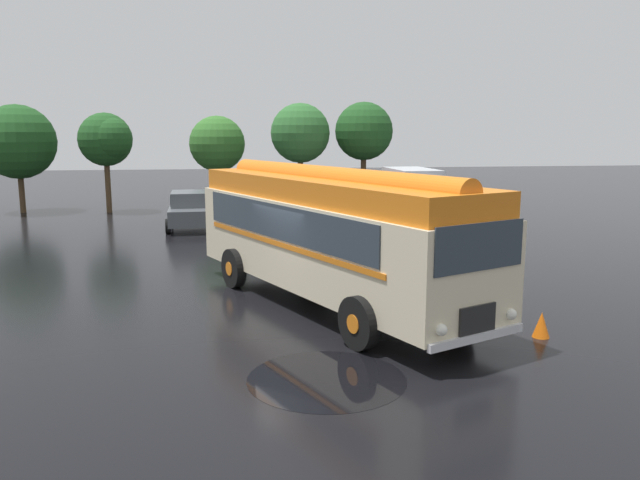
{
  "coord_description": "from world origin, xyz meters",
  "views": [
    {
      "loc": [
        -1.9,
        -14.95,
        4.32
      ],
      "look_at": [
        0.61,
        1.64,
        1.4
      ],
      "focal_mm": 35.0,
      "sensor_mm": 36.0,
      "label": 1
    }
  ],
  "objects_px": {
    "car_far_right": "(362,205)",
    "box_van": "(416,193)",
    "vintage_bus": "(329,231)",
    "traffic_cone": "(541,325)",
    "car_mid_left": "(250,208)",
    "car_near_left": "(189,210)",
    "car_mid_right": "(310,205)"
  },
  "relations": [
    {
      "from": "vintage_bus",
      "to": "car_mid_right",
      "type": "height_order",
      "value": "vintage_bus"
    },
    {
      "from": "car_far_right",
      "to": "box_van",
      "type": "bearing_deg",
      "value": 5.11
    },
    {
      "from": "car_mid_right",
      "to": "traffic_cone",
      "type": "relative_size",
      "value": 7.96
    },
    {
      "from": "vintage_bus",
      "to": "car_near_left",
      "type": "height_order",
      "value": "vintage_bus"
    },
    {
      "from": "vintage_bus",
      "to": "car_near_left",
      "type": "distance_m",
      "value": 14.1
    },
    {
      "from": "car_near_left",
      "to": "box_van",
      "type": "bearing_deg",
      "value": 5.81
    },
    {
      "from": "car_mid_left",
      "to": "box_van",
      "type": "height_order",
      "value": "box_van"
    },
    {
      "from": "car_mid_left",
      "to": "car_mid_right",
      "type": "xyz_separation_m",
      "value": [
        2.94,
        0.87,
        0.0
      ]
    },
    {
      "from": "car_mid_left",
      "to": "vintage_bus",
      "type": "bearing_deg",
      "value": -83.9
    },
    {
      "from": "car_mid_left",
      "to": "box_van",
      "type": "distance_m",
      "value": 8.29
    },
    {
      "from": "car_mid_left",
      "to": "car_far_right",
      "type": "bearing_deg",
      "value": 7.41
    },
    {
      "from": "traffic_cone",
      "to": "car_mid_right",
      "type": "bearing_deg",
      "value": 98.23
    },
    {
      "from": "traffic_cone",
      "to": "car_mid_left",
      "type": "bearing_deg",
      "value": 108.14
    },
    {
      "from": "car_mid_right",
      "to": "traffic_cone",
      "type": "bearing_deg",
      "value": -81.77
    },
    {
      "from": "box_van",
      "to": "car_mid_right",
      "type": "bearing_deg",
      "value": -179.1
    },
    {
      "from": "car_mid_left",
      "to": "car_mid_right",
      "type": "height_order",
      "value": "same"
    },
    {
      "from": "car_mid_left",
      "to": "car_mid_right",
      "type": "relative_size",
      "value": 0.96
    },
    {
      "from": "car_mid_left",
      "to": "traffic_cone",
      "type": "height_order",
      "value": "car_mid_left"
    },
    {
      "from": "car_near_left",
      "to": "traffic_cone",
      "type": "height_order",
      "value": "car_near_left"
    },
    {
      "from": "vintage_bus",
      "to": "box_van",
      "type": "height_order",
      "value": "vintage_bus"
    },
    {
      "from": "car_mid_right",
      "to": "vintage_bus",
      "type": "bearing_deg",
      "value": -95.9
    },
    {
      "from": "vintage_bus",
      "to": "traffic_cone",
      "type": "xyz_separation_m",
      "value": [
        4.05,
        -3.2,
        -1.62
      ]
    },
    {
      "from": "car_far_right",
      "to": "traffic_cone",
      "type": "relative_size",
      "value": 7.74
    },
    {
      "from": "box_van",
      "to": "traffic_cone",
      "type": "bearing_deg",
      "value": -98.72
    },
    {
      "from": "box_van",
      "to": "car_near_left",
      "type": "bearing_deg",
      "value": -174.19
    },
    {
      "from": "car_far_right",
      "to": "car_near_left",
      "type": "bearing_deg",
      "value": -173.96
    },
    {
      "from": "car_near_left",
      "to": "car_mid_right",
      "type": "xyz_separation_m",
      "value": [
        5.68,
        1.03,
        0.0
      ]
    },
    {
      "from": "vintage_bus",
      "to": "car_near_left",
      "type": "bearing_deg",
      "value": 107.33
    },
    {
      "from": "car_far_right",
      "to": "traffic_cone",
      "type": "distance_m",
      "value": 17.49
    },
    {
      "from": "car_mid_right",
      "to": "car_far_right",
      "type": "bearing_deg",
      "value": -3.78
    },
    {
      "from": "box_van",
      "to": "car_mid_left",
      "type": "bearing_deg",
      "value": -173.37
    },
    {
      "from": "car_mid_left",
      "to": "traffic_cone",
      "type": "distance_m",
      "value": 17.66
    }
  ]
}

